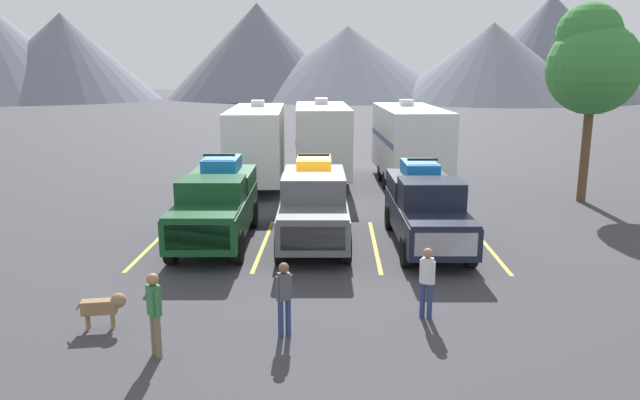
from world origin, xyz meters
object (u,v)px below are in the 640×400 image
object	(u,v)px
person_a	(427,278)
pickup_truck_c	(426,207)
person_c	(154,309)
camper_trailer_c	(409,141)
person_b	(284,294)
pickup_truck_a	(216,203)
camper_trailer_a	(257,142)
pickup_truck_b	(314,203)
camper_trailer_b	(322,139)
dog	(106,305)

from	to	relation	value
person_a	pickup_truck_c	bearing A→B (deg)	82.25
person_c	pickup_truck_c	bearing A→B (deg)	51.09
camper_trailer_c	person_b	distance (m)	16.98
pickup_truck_a	camper_trailer_c	bearing A→B (deg)	53.27
camper_trailer_a	person_a	distance (m)	16.12
pickup_truck_b	camper_trailer_b	xyz separation A→B (m)	(0.03, 9.90, 0.83)
pickup_truck_c	person_a	size ratio (longest dim) A/B	3.66
pickup_truck_a	person_b	bearing A→B (deg)	-68.40
camper_trailer_c	dog	xyz separation A→B (m)	(-8.22, -16.10, -1.52)
pickup_truck_c	camper_trailer_c	world-z (taller)	camper_trailer_c
pickup_truck_c	person_c	bearing A→B (deg)	-128.91
person_c	pickup_truck_b	bearing A→B (deg)	71.00
camper_trailer_a	camper_trailer_b	distance (m)	3.08
pickup_truck_a	camper_trailer_c	xyz separation A→B (m)	(7.13, 9.55, 0.80)
camper_trailer_a	pickup_truck_a	bearing A→B (deg)	-90.63
pickup_truck_b	camper_trailer_b	world-z (taller)	camper_trailer_b
person_b	camper_trailer_c	bearing A→B (deg)	74.84
pickup_truck_c	camper_trailer_a	xyz separation A→B (m)	(-6.41, 9.34, 0.85)
camper_trailer_b	person_a	size ratio (longest dim) A/B	4.93
camper_trailer_b	person_c	size ratio (longest dim) A/B	4.73
camper_trailer_b	camper_trailer_c	xyz separation A→B (m)	(4.05, -0.50, -0.02)
pickup_truck_c	person_b	xyz separation A→B (m)	(-3.82, -6.71, -0.27)
camper_trailer_a	person_c	xyz separation A→B (m)	(0.22, -17.01, -1.06)
pickup_truck_a	dog	world-z (taller)	pickup_truck_a
pickup_truck_a	person_b	size ratio (longest dim) A/B	3.69
camper_trailer_c	person_c	bearing A→B (deg)	-111.46
camper_trailer_b	person_a	world-z (taller)	camper_trailer_b
person_b	dog	distance (m)	3.81
person_b	pickup_truck_b	bearing A→B (deg)	87.11
pickup_truck_a	pickup_truck_b	xyz separation A→B (m)	(3.04, 0.15, -0.01)
pickup_truck_a	person_a	world-z (taller)	pickup_truck_a
person_a	dog	world-z (taller)	person_a
camper_trailer_a	person_c	bearing A→B (deg)	-89.26
camper_trailer_b	person_b	size ratio (longest dim) A/B	5.00
camper_trailer_c	person_a	size ratio (longest dim) A/B	5.48
person_b	pickup_truck_c	bearing A→B (deg)	60.36
pickup_truck_b	person_b	bearing A→B (deg)	-92.89
person_b	person_a	bearing A→B (deg)	18.02
pickup_truck_a	camper_trailer_a	size ratio (longest dim) A/B	0.66
pickup_truck_c	person_c	world-z (taller)	pickup_truck_c
camper_trailer_a	dog	size ratio (longest dim) A/B	8.68
camper_trailer_b	dog	size ratio (longest dim) A/B	7.75
pickup_truck_c	dog	distance (m)	9.99
camper_trailer_c	camper_trailer_a	bearing A→B (deg)	-177.53
pickup_truck_a	person_a	bearing A→B (deg)	-45.41
pickup_truck_b	person_c	size ratio (longest dim) A/B	3.48
person_b	dog	xyz separation A→B (m)	(-3.78, 0.26, -0.39)
camper_trailer_b	camper_trailer_a	bearing A→B (deg)	-164.88
pickup_truck_c	camper_trailer_a	size ratio (longest dim) A/B	0.66
person_b	dog	bearing A→B (deg)	176.10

